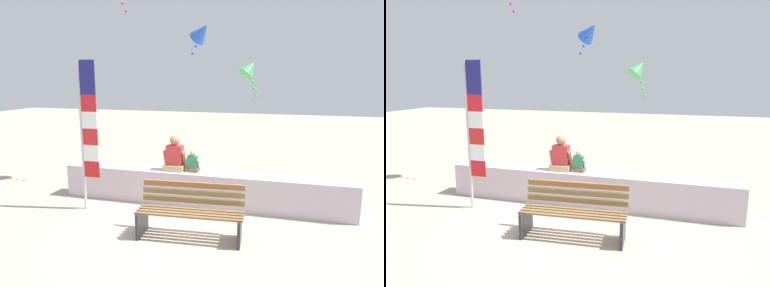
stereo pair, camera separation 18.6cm
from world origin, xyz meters
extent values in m
plane|color=#B3A593|center=(0.00, 0.00, 0.00)|extent=(40.00, 40.00, 0.00)
cube|color=#C2B1BC|center=(0.00, 1.01, 0.35)|extent=(6.06, 0.49, 0.71)
cube|color=brown|center=(0.21, -0.72, 0.45)|extent=(1.78, 0.20, 0.03)
cube|color=olive|center=(0.20, -0.61, 0.45)|extent=(1.78, 0.20, 0.03)
cube|color=#866141|center=(0.20, -0.49, 0.45)|extent=(1.78, 0.20, 0.03)
cube|color=olive|center=(0.19, -0.38, 0.45)|extent=(1.78, 0.20, 0.03)
cube|color=olive|center=(0.18, -0.27, 0.57)|extent=(1.77, 0.18, 0.10)
cube|color=olive|center=(0.18, -0.25, 0.70)|extent=(1.77, 0.18, 0.10)
cube|color=#945E35|center=(0.18, -0.23, 0.83)|extent=(1.77, 0.18, 0.10)
cube|color=#2D2D33|center=(-0.63, -0.61, 0.23)|extent=(0.09, 0.53, 0.45)
cube|color=#2D2D33|center=(1.03, -0.49, 0.23)|extent=(0.09, 0.53, 0.45)
cube|color=tan|center=(-0.58, 1.05, 0.77)|extent=(0.43, 0.36, 0.12)
cube|color=red|center=(-0.58, 1.05, 1.03)|extent=(0.34, 0.22, 0.42)
cylinder|color=#9B6E53|center=(-0.79, 1.03, 0.98)|extent=(0.07, 0.17, 0.30)
cylinder|color=#9B6E53|center=(-0.37, 1.03, 0.98)|extent=(0.07, 0.17, 0.30)
sphere|color=#9B6E53|center=(-0.58, 1.05, 1.34)|extent=(0.21, 0.21, 0.21)
cube|color=brown|center=(-0.19, 1.05, 0.74)|extent=(0.27, 0.22, 0.07)
cube|color=#2E855F|center=(-0.19, 1.05, 0.91)|extent=(0.21, 0.14, 0.26)
cylinder|color=#E0B189|center=(-0.32, 1.04, 0.88)|extent=(0.04, 0.10, 0.19)
cylinder|color=#E0B189|center=(-0.06, 1.04, 0.88)|extent=(0.04, 0.10, 0.19)
sphere|color=#E0B189|center=(-0.19, 1.05, 1.11)|extent=(0.13, 0.13, 0.13)
cylinder|color=#B7B7BC|center=(-2.22, 0.18, 1.49)|extent=(0.05, 0.05, 2.97)
cube|color=red|center=(-2.03, 0.18, 0.84)|extent=(0.33, 0.02, 0.33)
cube|color=white|center=(-2.03, 0.18, 1.17)|extent=(0.33, 0.02, 0.33)
cube|color=red|center=(-2.03, 0.18, 1.50)|extent=(0.33, 0.02, 0.33)
cube|color=white|center=(-2.03, 0.18, 1.83)|extent=(0.33, 0.02, 0.33)
cube|color=red|center=(-2.03, 0.18, 2.15)|extent=(0.33, 0.02, 0.33)
cube|color=navy|center=(-2.03, 0.18, 2.48)|extent=(0.33, 0.02, 0.33)
cube|color=navy|center=(-2.03, 0.18, 2.81)|extent=(0.33, 0.02, 0.33)
sphere|color=#C93C97|center=(-2.17, 2.07, 4.34)|extent=(0.08, 0.08, 0.08)
sphere|color=#C93C97|center=(-2.07, 2.04, 4.16)|extent=(0.08, 0.08, 0.08)
cone|color=blue|center=(-0.51, 3.08, 3.76)|extent=(0.78, 0.72, 0.63)
sphere|color=blue|center=(-0.57, 3.00, 3.58)|extent=(0.08, 0.08, 0.08)
sphere|color=blue|center=(-0.63, 2.91, 3.40)|extent=(0.08, 0.08, 0.08)
sphere|color=blue|center=(-0.68, 2.83, 3.22)|extent=(0.08, 0.08, 0.08)
cone|color=green|center=(0.62, 3.85, 2.88)|extent=(0.76, 0.72, 0.60)
sphere|color=green|center=(0.67, 3.77, 2.70)|extent=(0.08, 0.08, 0.08)
sphere|color=green|center=(0.73, 3.69, 2.52)|extent=(0.08, 0.08, 0.08)
sphere|color=green|center=(0.79, 3.61, 2.34)|extent=(0.08, 0.08, 0.08)
sphere|color=green|center=(0.84, 3.52, 2.16)|extent=(0.08, 0.08, 0.08)
camera|label=1|loc=(1.71, -5.78, 2.65)|focal=32.76mm
camera|label=2|loc=(1.89, -5.73, 2.65)|focal=32.76mm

